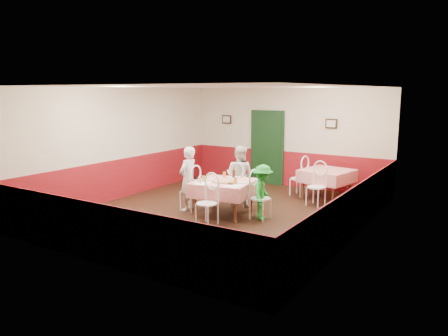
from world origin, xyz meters
The scene contains 39 objects.
floor centered at (0.00, 0.00, 0.00)m, with size 7.00×7.00×0.00m, color black.
ceiling centered at (0.00, 0.00, 2.80)m, with size 7.00×7.00×0.00m, color white.
back_wall centered at (0.00, 3.50, 1.40)m, with size 6.00×0.10×2.80m, color beige.
front_wall centered at (0.00, -3.50, 1.40)m, with size 6.00×0.10×2.80m, color beige.
left_wall centered at (-3.00, 0.00, 1.40)m, with size 0.10×7.00×2.80m, color beige.
right_wall centered at (3.00, 0.00, 1.40)m, with size 0.10×7.00×2.80m, color beige.
wainscot_back centered at (0.00, 3.48, 0.50)m, with size 6.00×0.03×1.00m, color maroon.
wainscot_front centered at (0.00, -3.48, 0.50)m, with size 6.00×0.03×1.00m, color maroon.
wainscot_left centered at (-2.98, 0.00, 0.50)m, with size 0.03×7.00×1.00m, color maroon.
wainscot_right centered at (2.98, 0.00, 0.50)m, with size 0.03×7.00×1.00m, color maroon.
door centered at (-0.60, 3.45, 1.05)m, with size 0.96×0.06×2.10m, color black.
picture_left centered at (-2.00, 3.45, 1.85)m, with size 0.32×0.03×0.26m, color black.
picture_right centered at (1.30, 3.45, 1.85)m, with size 0.32×0.03×0.26m, color black.
thermostat centered at (-1.90, 3.45, 1.50)m, with size 0.10×0.03×0.10m, color white.
main_table centered at (0.10, -0.04, 0.38)m, with size 1.22×1.22×0.77m, color red.
second_table centered at (1.55, 2.52, 0.38)m, with size 1.12×1.12×0.77m, color red.
chair_left centered at (-0.74, -0.16, 0.45)m, with size 0.42×0.42×0.90m, color white, non-canonical shape.
chair_right centered at (0.95, 0.07, 0.45)m, with size 0.42×0.42×0.90m, color white, non-canonical shape.
chair_far centered at (-0.01, 0.80, 0.45)m, with size 0.42×0.42×0.90m, color white, non-canonical shape.
chair_near centered at (0.22, -0.89, 0.45)m, with size 0.42×0.42×0.90m, color white, non-canonical shape.
chair_second_a centered at (0.80, 2.52, 0.45)m, with size 0.42×0.42×0.90m, color white, non-canonical shape.
chair_second_b centered at (1.55, 1.77, 0.45)m, with size 0.42×0.42×0.90m, color white, non-canonical shape.
pizza centered at (0.12, -0.12, 0.78)m, with size 0.46×0.46×0.03m, color #B74723.
plate_left centered at (-0.29, -0.09, 0.77)m, with size 0.25×0.25×0.01m, color white.
plate_right centered at (0.54, 0.02, 0.77)m, with size 0.25×0.25×0.01m, color white.
plate_far centered at (0.06, 0.38, 0.77)m, with size 0.25×0.25×0.01m, color white.
glass_a centered at (-0.23, -0.34, 0.82)m, with size 0.07×0.07×0.13m, color #BF7219.
glass_b centered at (0.48, -0.19, 0.83)m, with size 0.07×0.07×0.13m, color #BF7219.
glass_c centered at (-0.11, 0.31, 0.82)m, with size 0.07×0.07×0.13m, color #BF7219.
beer_bottle centered at (0.12, 0.34, 0.88)m, with size 0.06×0.06×0.23m, color #381C0A.
shaker_a centered at (-0.25, -0.49, 0.81)m, with size 0.04×0.04×0.09m, color silver.
shaker_b centered at (-0.16, -0.56, 0.81)m, with size 0.04×0.04×0.09m, color silver.
shaker_c centered at (-0.29, -0.47, 0.81)m, with size 0.04×0.04×0.09m, color #B23319.
menu_left centered at (-0.16, -0.48, 0.76)m, with size 0.30×0.40×0.00m, color white.
menu_right centered at (0.55, -0.35, 0.76)m, with size 0.30×0.40×0.00m, color white.
wallet centered at (0.41, -0.27, 0.77)m, with size 0.11×0.09×0.02m, color black.
diner_left centered at (-0.79, -0.17, 0.74)m, with size 0.54×0.35×1.47m, color gray.
diner_far centered at (-0.02, 0.85, 0.72)m, with size 0.70×0.54×1.44m, color gray.
diner_right centered at (1.00, 0.08, 0.59)m, with size 0.76×0.44×1.18m, color gray.
Camera 1 is at (5.10, -7.98, 2.70)m, focal length 35.00 mm.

